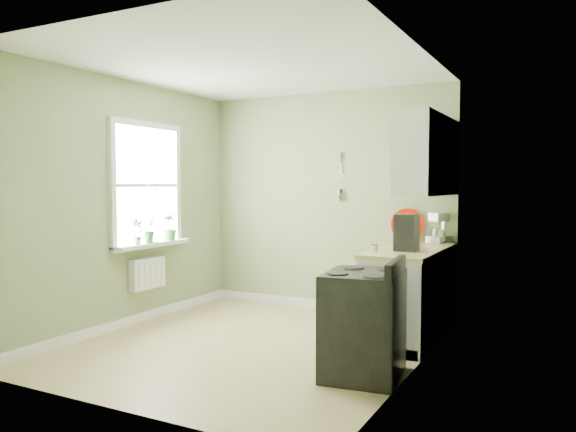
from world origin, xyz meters
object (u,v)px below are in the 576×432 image
at_px(stove, 364,324).
at_px(stand_mixer, 440,228).
at_px(coffee_maker, 406,233).
at_px(kettle, 399,236).

bearing_deg(stove, stand_mixer, 86.15).
xyz_separation_m(stove, coffee_maker, (0.03, 1.13, 0.65)).
height_order(stove, kettle, kettle).
bearing_deg(kettle, stove, -82.66).
distance_m(kettle, coffee_maker, 0.69).
xyz_separation_m(stove, kettle, (-0.23, 1.77, 0.57)).
distance_m(stove, stand_mixer, 2.20).
distance_m(stove, kettle, 1.87).
height_order(stove, stand_mixer, stand_mixer).
relative_size(stand_mixer, kettle, 2.10).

